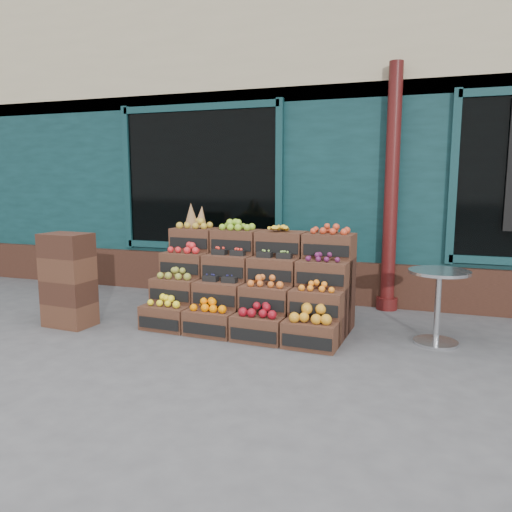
% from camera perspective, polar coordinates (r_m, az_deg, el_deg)
% --- Properties ---
extents(ground, '(60.00, 60.00, 0.00)m').
position_cam_1_polar(ground, '(5.29, -0.44, -10.35)').
color(ground, '#48484A').
rests_on(ground, ground).
extents(shop_facade, '(12.00, 6.24, 4.80)m').
position_cam_1_polar(shop_facade, '(9.99, 9.65, 12.45)').
color(shop_facade, '#0F3134').
rests_on(shop_facade, ground).
extents(crate_display, '(2.36, 1.24, 1.44)m').
position_cam_1_polar(crate_display, '(5.91, -0.61, -3.82)').
color(crate_display, '#45281B').
rests_on(crate_display, ground).
extents(spare_crates, '(0.58, 0.42, 1.11)m').
position_cam_1_polar(spare_crates, '(6.31, -20.67, -2.58)').
color(spare_crates, '#45281B').
rests_on(spare_crates, ground).
extents(bistro_table, '(0.63, 0.63, 0.80)m').
position_cam_1_polar(bistro_table, '(5.59, 20.09, -4.57)').
color(bistro_table, '#AFB0B6').
rests_on(bistro_table, ground).
extents(shopkeeper, '(0.75, 0.57, 1.86)m').
position_cam_1_polar(shopkeeper, '(8.25, -2.22, 3.18)').
color(shopkeeper, '#18562C').
rests_on(shopkeeper, ground).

